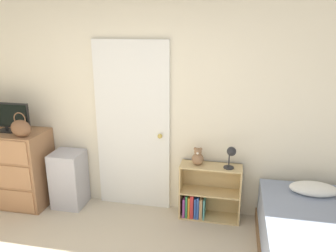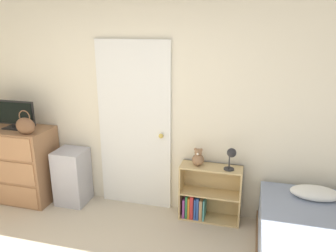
{
  "view_description": "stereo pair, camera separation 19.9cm",
  "coord_description": "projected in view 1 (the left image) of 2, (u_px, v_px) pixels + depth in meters",
  "views": [
    {
      "loc": [
        1.07,
        -1.47,
        2.17
      ],
      "look_at": [
        0.38,
        1.86,
        1.14
      ],
      "focal_mm": 35.0,
      "sensor_mm": 36.0,
      "label": 1
    },
    {
      "loc": [
        1.26,
        -1.43,
        2.17
      ],
      "look_at": [
        0.38,
        1.86,
        1.14
      ],
      "focal_mm": 35.0,
      "sensor_mm": 36.0,
      "label": 2
    }
  ],
  "objects": [
    {
      "name": "wall_back",
      "position": [
        141.0,
        106.0,
        3.85
      ],
      "size": [
        10.0,
        0.06,
        2.55
      ],
      "color": "beige",
      "rests_on": "ground_plane"
    },
    {
      "name": "door_closed",
      "position": [
        133.0,
        128.0,
        3.89
      ],
      "size": [
        0.9,
        0.09,
        2.04
      ],
      "color": "white",
      "rests_on": "ground_plane"
    },
    {
      "name": "dresser",
      "position": [
        11.0,
        167.0,
        4.11
      ],
      "size": [
        0.95,
        0.51,
        0.96
      ],
      "color": "#996B47",
      "rests_on": "ground_plane"
    },
    {
      "name": "tv",
      "position": [
        5.0,
        116.0,
        3.91
      ],
      "size": [
        0.64,
        0.16,
        0.36
      ],
      "color": "black",
      "rests_on": "dresser"
    },
    {
      "name": "handbag",
      "position": [
        21.0,
        128.0,
        3.73
      ],
      "size": [
        0.25,
        0.12,
        0.29
      ],
      "color": "brown",
      "rests_on": "dresser"
    },
    {
      "name": "storage_bin",
      "position": [
        69.0,
        179.0,
        4.07
      ],
      "size": [
        0.37,
        0.36,
        0.7
      ],
      "color": "#ADADB7",
      "rests_on": "ground_plane"
    },
    {
      "name": "bookshelf",
      "position": [
        204.0,
        196.0,
        3.84
      ],
      "size": [
        0.7,
        0.25,
        0.66
      ],
      "color": "tan",
      "rests_on": "ground_plane"
    },
    {
      "name": "teddy_bear",
      "position": [
        198.0,
        157.0,
        3.7
      ],
      "size": [
        0.14,
        0.14,
        0.21
      ],
      "color": "#8C6647",
      "rests_on": "bookshelf"
    },
    {
      "name": "desk_lamp",
      "position": [
        231.0,
        154.0,
        3.57
      ],
      "size": [
        0.13,
        0.12,
        0.26
      ],
      "color": "#262628",
      "rests_on": "bookshelf"
    }
  ]
}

